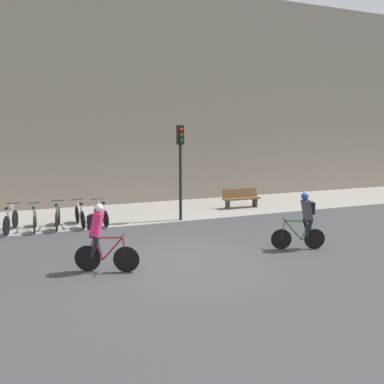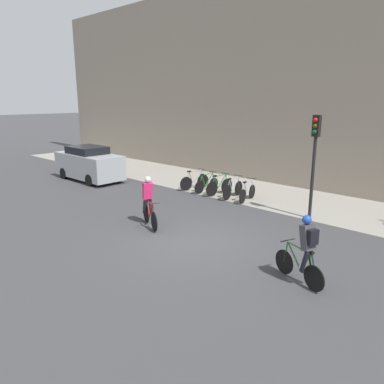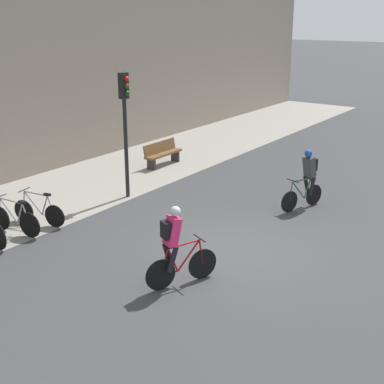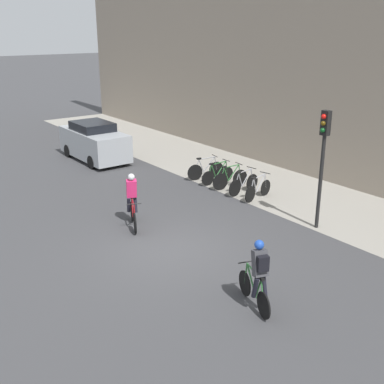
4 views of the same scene
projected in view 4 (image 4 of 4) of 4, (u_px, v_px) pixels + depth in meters
ground at (170, 249)px, 14.16m from camera, size 200.00×200.00×0.00m
kerb_strip at (318, 201)px, 17.99m from camera, size 44.00×4.50×0.01m
building_facade at (375, 53)px, 17.72m from camera, size 44.00×0.60×10.54m
cyclist_pink at (132, 198)px, 15.56m from camera, size 1.56×0.76×1.78m
cyclist_grey at (258, 273)px, 10.84m from camera, size 1.58×0.65×1.76m
parked_bike_0 at (206, 170)px, 20.55m from camera, size 0.49×1.70×0.98m
parked_bike_1 at (218, 174)px, 19.96m from camera, size 0.46×1.66×0.94m
parked_bike_2 at (230, 178)px, 19.35m from camera, size 0.46×1.67×0.98m
parked_bike_3 at (244, 184)px, 18.75m from camera, size 0.46×1.71×0.97m
parked_bike_4 at (258, 189)px, 18.16m from camera, size 0.50×1.63×0.95m
traffic_light_pole at (323, 149)px, 14.83m from camera, size 0.26×0.30×3.82m
parked_car at (94, 142)px, 23.31m from camera, size 4.30×1.84×1.85m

